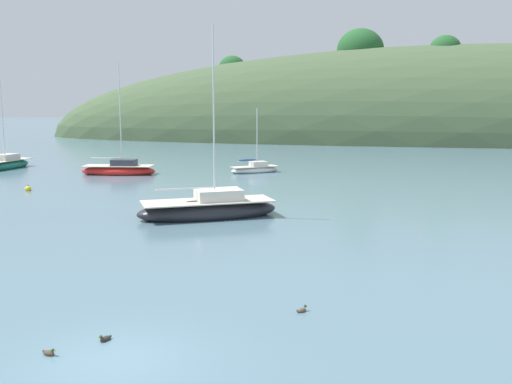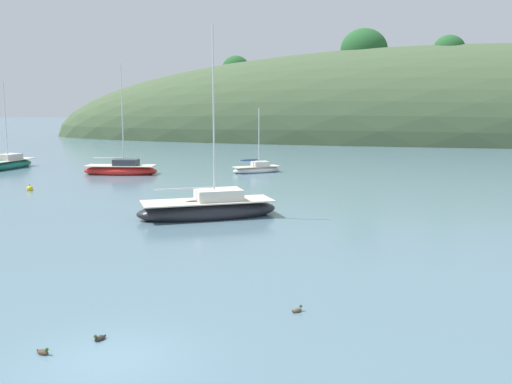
{
  "view_description": "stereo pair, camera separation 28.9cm",
  "coord_description": "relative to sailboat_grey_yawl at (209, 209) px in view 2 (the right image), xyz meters",
  "views": [
    {
      "loc": [
        5.86,
        -13.08,
        6.37
      ],
      "look_at": [
        0.0,
        20.0,
        1.2
      ],
      "focal_mm": 41.58,
      "sensor_mm": 36.0,
      "label": 1
    },
    {
      "loc": [
        6.15,
        -13.03,
        6.37
      ],
      "look_at": [
        0.0,
        20.0,
        1.2
      ],
      "focal_mm": 41.58,
      "sensor_mm": 36.0,
      "label": 2
    }
  ],
  "objects": [
    {
      "name": "duck_lone_left",
      "position": [
        6.54,
        -13.95,
        -0.41
      ],
      "size": [
        0.37,
        0.37,
        0.24
      ],
      "color": "brown",
      "rests_on": "ground"
    },
    {
      "name": "sailboat_red_portside",
      "position": [
        -25.17,
        19.58,
        -0.06
      ],
      "size": [
        3.05,
        6.93,
        8.48
      ],
      "color": "#196B56",
      "rests_on": "ground"
    },
    {
      "name": "duck_lead",
      "position": [
        0.53,
        -18.17,
        -0.41
      ],
      "size": [
        0.42,
        0.27,
        0.24
      ],
      "color": "#473828",
      "rests_on": "ground"
    },
    {
      "name": "sailboat_black_sloop",
      "position": [
        -12.64,
        17.42,
        -0.06
      ],
      "size": [
        6.76,
        3.04,
        9.8
      ],
      "color": "red",
      "rests_on": "ground"
    },
    {
      "name": "far_shoreline_hill",
      "position": [
        27.32,
        71.3,
        -0.37
      ],
      "size": [
        150.0,
        36.0,
        33.84
      ],
      "color": "#425638",
      "rests_on": "ground"
    },
    {
      "name": "mooring_buoy_inner",
      "position": [
        -15.25,
        7.24,
        -0.34
      ],
      "size": [
        0.44,
        0.44,
        0.54
      ],
      "color": "yellow",
      "rests_on": "ground"
    },
    {
      "name": "duck_lone_right",
      "position": [
        1.55,
        -17.07,
        -0.41
      ],
      "size": [
        0.31,
        0.41,
        0.24
      ],
      "color": "#2D2823",
      "rests_on": "ground"
    },
    {
      "name": "sailboat_white_near",
      "position": [
        -1.14,
        20.9,
        -0.15
      ],
      "size": [
        4.62,
        3.91,
        5.92
      ],
      "color": "white",
      "rests_on": "ground"
    },
    {
      "name": "ground_plane",
      "position": [
        2.32,
        -18.16,
        -0.46
      ],
      "size": [
        400.0,
        400.0,
        0.0
      ],
      "primitive_type": "plane",
      "color": "slate"
    },
    {
      "name": "sailboat_grey_yawl",
      "position": [
        0.0,
        0.0,
        0.0
      ],
      "size": [
        8.16,
        5.93,
        10.7
      ],
      "color": "#232328",
      "rests_on": "ground"
    }
  ]
}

